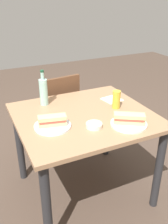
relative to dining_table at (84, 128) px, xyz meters
The scene contains 13 objects.
ground_plane 0.61m from the dining_table, ahead, with size 8.00×8.00×0.00m, color #47382D.
dining_table is the anchor object (origin of this frame).
chair_far 0.65m from the dining_table, 89.11° to the left, with size 0.44×0.44×0.85m.
plate_near 0.31m from the dining_table, 163.55° to the right, with size 0.25×0.25×0.01m, color white.
baguette_sandwich_near 0.33m from the dining_table, 163.55° to the right, with size 0.20×0.11×0.07m.
knife_near 0.30m from the dining_table, behind, with size 0.17×0.09×0.01m.
plate_far 0.36m from the dining_table, 52.89° to the right, with size 0.25×0.25×0.01m, color silver.
baguette_sandwich_far 0.38m from the dining_table, 52.89° to the right, with size 0.21×0.17×0.07m.
knife_far 0.34m from the dining_table, 43.73° to the right, with size 0.14×0.13×0.01m.
water_bottle 0.43m from the dining_table, 125.41° to the left, with size 0.06×0.06×0.28m.
beer_glass 0.33m from the dining_table, ahead, with size 0.06×0.06×0.14m, color gold.
olive_bowl 0.24m from the dining_table, 95.81° to the right, with size 0.11×0.11×0.03m, color silver.
paper_napkin 0.38m from the dining_table, 24.41° to the left, with size 0.14×0.14×0.00m, color white.
Camera 1 is at (-0.70, -1.49, 1.56)m, focal length 40.16 mm.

